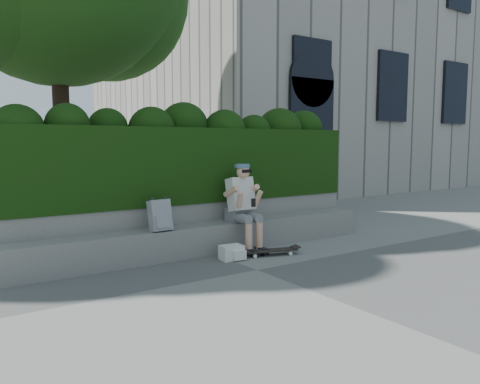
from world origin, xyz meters
TOP-DOWN VIEW (x-y plane):
  - ground at (0.00, 0.00)m, footprint 80.00×80.00m
  - bench_ledge at (0.00, 1.25)m, footprint 6.00×0.45m
  - planter_wall at (0.00, 1.73)m, footprint 6.00×0.50m
  - hedge at (0.00, 1.95)m, footprint 6.00×1.00m
  - building at (9.00, 11.00)m, footprint 12.00×12.00m
  - person at (0.50, 1.07)m, footprint 0.40×0.76m
  - skateboard at (0.67, 0.55)m, footprint 0.84×0.43m
  - backpack_plaid at (-0.89, 1.15)m, footprint 0.31×0.18m
  - backpack_ground at (0.03, 0.67)m, footprint 0.34×0.25m

SIDE VIEW (x-z plane):
  - ground at x=0.00m, z-range 0.00..0.00m
  - skateboard at x=0.67m, z-range 0.03..0.11m
  - backpack_ground at x=0.03m, z-range 0.00..0.21m
  - bench_ledge at x=0.00m, z-range 0.00..0.45m
  - planter_wall at x=0.00m, z-range 0.00..0.75m
  - backpack_plaid at x=-0.89m, z-range 0.45..0.90m
  - person at x=0.50m, z-range 0.06..1.44m
  - hedge at x=0.00m, z-range 0.75..1.95m
  - building at x=9.00m, z-range 0.00..15.00m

